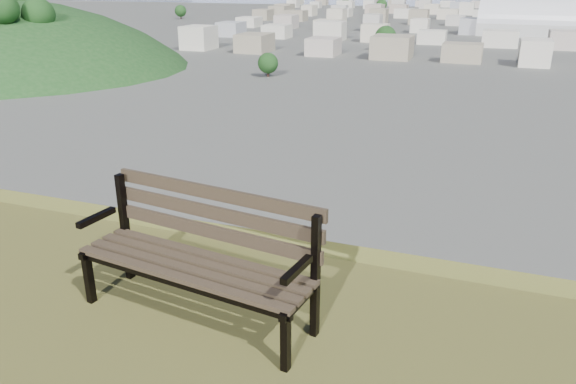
% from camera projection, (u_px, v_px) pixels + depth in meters
% --- Properties ---
extents(park_bench, '(1.89, 0.83, 0.96)m').
position_uv_depth(park_bench, '(201.00, 249.00, 4.15)').
color(park_bench, '#3F3224').
rests_on(park_bench, hilltop_mesa).
extents(arena, '(54.19, 25.15, 22.42)m').
position_uv_depth(arena, '(537.00, 25.00, 266.76)').
color(arena, silver).
rests_on(arena, ground).
extents(city_blocks, '(395.00, 361.00, 7.00)m').
position_uv_depth(city_blocks, '(502.00, 15.00, 354.53)').
color(city_blocks, silver).
rests_on(city_blocks, ground).
extents(city_trees, '(406.52, 387.20, 9.98)m').
position_uv_depth(city_trees, '(447.00, 21.00, 296.61)').
color(city_trees, '#321F19').
rests_on(city_trees, ground).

